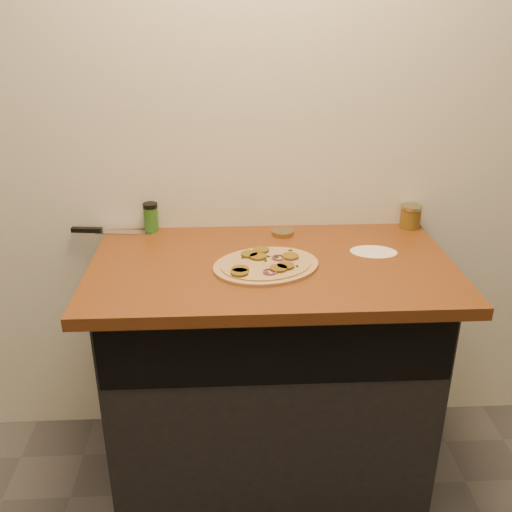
{
  "coord_description": "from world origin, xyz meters",
  "views": [
    {
      "loc": [
        -0.14,
        -0.29,
        1.68
      ],
      "look_at": [
        -0.06,
        1.35,
        0.95
      ],
      "focal_mm": 40.0,
      "sensor_mm": 36.0,
      "label": 1
    }
  ],
  "objects": [
    {
      "name": "cabinet",
      "position": [
        0.0,
        1.45,
        0.43
      ],
      "size": [
        1.1,
        0.6,
        0.86
      ],
      "primitive_type": "cube",
      "color": "black",
      "rests_on": "ground"
    },
    {
      "name": "countertop",
      "position": [
        0.0,
        1.42,
        0.88
      ],
      "size": [
        1.2,
        0.7,
        0.04
      ],
      "primitive_type": "cube",
      "color": "brown",
      "rests_on": "cabinet"
    },
    {
      "name": "chefs_knife",
      "position": [
        -0.6,
        1.71,
        0.91
      ],
      "size": [
        0.31,
        0.07,
        0.02
      ],
      "color": "#B7BAC1",
      "rests_on": "countertop"
    },
    {
      "name": "mason_jar_lid",
      "position": [
        0.06,
        1.65,
        0.91
      ],
      "size": [
        0.1,
        0.1,
        0.02
      ],
      "primitive_type": "cylinder",
      "rotation": [
        0.0,
        0.0,
        -0.17
      ],
      "color": "#988B58",
      "rests_on": "countertop"
    },
    {
      "name": "pizza",
      "position": [
        -0.02,
        1.38,
        0.91
      ],
      "size": [
        0.43,
        0.43,
        0.02
      ],
      "color": "tan",
      "rests_on": "countertop"
    },
    {
      "name": "spice_shaker",
      "position": [
        -0.43,
        1.72,
        0.95
      ],
      "size": [
        0.05,
        0.05,
        0.11
      ],
      "color": "#2B6921",
      "rests_on": "countertop"
    },
    {
      "name": "salsa_jar",
      "position": [
        0.55,
        1.71,
        0.94
      ],
      "size": [
        0.08,
        0.08,
        0.09
      ],
      "color": "maroon",
      "rests_on": "countertop"
    },
    {
      "name": "flour_spill",
      "position": [
        0.36,
        1.48,
        0.9
      ],
      "size": [
        0.18,
        0.18,
        0.0
      ],
      "primitive_type": "cylinder",
      "rotation": [
        0.0,
        0.0,
        -0.14
      ],
      "color": "silver",
      "rests_on": "countertop"
    }
  ]
}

